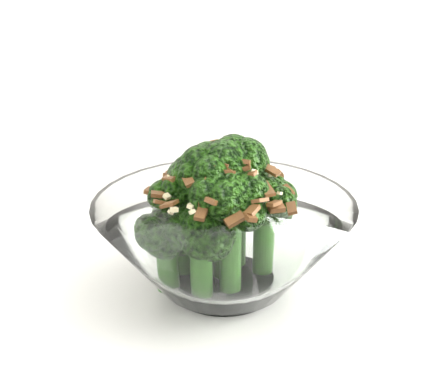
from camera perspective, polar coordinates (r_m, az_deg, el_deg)
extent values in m
cylinder|color=white|center=(0.54, 0.00, -8.61)|extent=(0.09, 0.09, 0.01)
cylinder|color=#255316|center=(0.53, -3.96, -4.96)|extent=(0.02, 0.02, 0.05)
sphere|color=#1F4B0E|center=(0.52, -4.07, -1.18)|extent=(0.05, 0.05, 0.05)
cylinder|color=#255316|center=(0.50, 0.59, -5.75)|extent=(0.02, 0.02, 0.07)
sphere|color=#1F4B0E|center=(0.48, 0.61, -0.82)|extent=(0.05, 0.05, 0.05)
cylinder|color=#255316|center=(0.53, 3.64, -4.83)|extent=(0.02, 0.02, 0.06)
sphere|color=#1F4B0E|center=(0.52, 3.74, -0.93)|extent=(0.04, 0.04, 0.04)
cylinder|color=#255316|center=(0.56, 3.79, -4.12)|extent=(0.02, 0.02, 0.04)
sphere|color=#1F4B0E|center=(0.55, 3.87, -1.28)|extent=(0.04, 0.04, 0.04)
cylinder|color=#255316|center=(0.51, -5.18, -7.06)|extent=(0.02, 0.02, 0.04)
sphere|color=#1F4B0E|center=(0.50, -5.30, -4.06)|extent=(0.04, 0.04, 0.04)
cylinder|color=#255316|center=(0.54, 1.10, -3.18)|extent=(0.02, 0.02, 0.08)
sphere|color=#1F4B0E|center=(0.52, 1.14, 1.81)|extent=(0.05, 0.05, 0.05)
cylinder|color=#255316|center=(0.53, -2.32, -4.10)|extent=(0.02, 0.02, 0.07)
sphere|color=#1F4B0E|center=(0.51, -2.41, 0.89)|extent=(0.05, 0.05, 0.05)
cylinder|color=#255316|center=(0.50, -2.08, -7.39)|extent=(0.02, 0.02, 0.05)
sphere|color=#1F4B0E|center=(0.48, -2.14, -3.76)|extent=(0.04, 0.04, 0.04)
cylinder|color=#255316|center=(0.52, 0.00, -3.89)|extent=(0.02, 0.02, 0.08)
sphere|color=#1F4B0E|center=(0.50, 0.00, 1.77)|extent=(0.05, 0.05, 0.05)
cube|color=brown|center=(0.54, -0.54, 2.82)|extent=(0.01, 0.01, 0.00)
cube|color=brown|center=(0.54, -4.91, 1.13)|extent=(0.01, 0.02, 0.01)
cube|color=brown|center=(0.48, 0.33, 2.36)|extent=(0.01, 0.01, 0.01)
cube|color=brown|center=(0.46, 2.57, -1.89)|extent=(0.01, 0.01, 0.01)
cube|color=brown|center=(0.48, 6.21, -1.66)|extent=(0.01, 0.02, 0.01)
cube|color=brown|center=(0.46, -1.50, -1.10)|extent=(0.02, 0.01, 0.00)
cube|color=brown|center=(0.54, -4.40, 1.60)|extent=(0.02, 0.01, 0.01)
cube|color=brown|center=(0.48, 1.99, 2.10)|extent=(0.01, 0.01, 0.01)
cube|color=brown|center=(0.52, 1.61, 3.18)|extent=(0.01, 0.01, 0.01)
cube|color=brown|center=(0.51, -0.60, 3.45)|extent=(0.02, 0.01, 0.01)
cube|color=brown|center=(0.50, 5.76, -0.10)|extent=(0.01, 0.01, 0.01)
cube|color=brown|center=(0.51, 0.66, 3.60)|extent=(0.01, 0.01, 0.01)
cube|color=brown|center=(0.53, 1.64, 2.39)|extent=(0.01, 0.02, 0.01)
cube|color=brown|center=(0.47, -1.79, -0.04)|extent=(0.02, 0.02, 0.01)
cube|color=brown|center=(0.53, 2.44, 2.47)|extent=(0.02, 0.01, 0.01)
cube|color=brown|center=(0.53, -1.42, 2.86)|extent=(0.02, 0.01, 0.01)
cube|color=brown|center=(0.46, -0.91, -1.02)|extent=(0.02, 0.02, 0.01)
cube|color=brown|center=(0.53, -1.24, 2.69)|extent=(0.02, 0.01, 0.01)
cube|color=brown|center=(0.56, 1.54, 1.50)|extent=(0.01, 0.02, 0.01)
cube|color=brown|center=(0.54, 2.84, 2.29)|extent=(0.01, 0.01, 0.01)
cube|color=brown|center=(0.56, 1.88, 1.59)|extent=(0.02, 0.01, 0.01)
cube|color=brown|center=(0.46, 1.01, -2.72)|extent=(0.02, 0.01, 0.01)
cube|color=brown|center=(0.45, 2.41, -2.48)|extent=(0.01, 0.01, 0.01)
cube|color=brown|center=(0.47, -0.63, 2.01)|extent=(0.01, 0.01, 0.01)
cube|color=brown|center=(0.48, -5.60, -1.19)|extent=(0.02, 0.01, 0.01)
cube|color=brown|center=(0.49, -5.92, -0.41)|extent=(0.01, 0.01, 0.00)
cube|color=brown|center=(0.52, -2.99, 2.66)|extent=(0.01, 0.01, 0.01)
cube|color=brown|center=(0.56, -0.09, 1.64)|extent=(0.01, 0.01, 0.01)
cube|color=brown|center=(0.48, 3.99, -0.12)|extent=(0.01, 0.02, 0.00)
cube|color=brown|center=(0.51, -0.58, 4.08)|extent=(0.01, 0.01, 0.01)
cube|color=brown|center=(0.50, -4.91, 1.11)|extent=(0.01, 0.02, 0.01)
cube|color=brown|center=(0.53, -4.79, 1.39)|extent=(0.02, 0.02, 0.01)
cube|color=brown|center=(0.47, -5.03, -1.29)|extent=(0.02, 0.02, 0.01)
cube|color=brown|center=(0.52, 4.18, 1.74)|extent=(0.01, 0.02, 0.01)
cube|color=brown|center=(0.50, 4.41, 1.78)|extent=(0.01, 0.02, 0.01)
cube|color=brown|center=(0.47, 3.34, -0.97)|extent=(0.02, 0.02, 0.01)
cube|color=brown|center=(0.52, 4.74, 1.31)|extent=(0.01, 0.01, 0.01)
cube|color=brown|center=(0.54, -0.98, 2.95)|extent=(0.01, 0.01, 0.00)
cube|color=brown|center=(0.50, -3.25, 2.21)|extent=(0.01, 0.01, 0.01)
cube|color=brown|center=(0.46, -2.13, -2.25)|extent=(0.01, 0.01, 0.01)
cube|color=brown|center=(0.47, 4.61, -1.24)|extent=(0.01, 0.01, 0.01)
cube|color=brown|center=(0.49, 3.92, 0.24)|extent=(0.01, 0.01, 0.01)
cube|color=brown|center=(0.53, 0.53, 2.91)|extent=(0.01, 0.01, 0.01)
cube|color=brown|center=(0.47, -1.35, 1.04)|extent=(0.01, 0.01, 0.01)
cube|color=brown|center=(0.48, 1.96, 2.60)|extent=(0.01, 0.01, 0.01)
cube|color=brown|center=(0.52, -3.52, 2.16)|extent=(0.01, 0.02, 0.01)
cube|color=brown|center=(0.47, 4.81, -1.66)|extent=(0.01, 0.01, 0.01)
cube|color=brown|center=(0.47, 0.08, 1.71)|extent=(0.02, 0.01, 0.01)
cube|color=brown|center=(0.51, -6.72, -0.08)|extent=(0.01, 0.01, 0.01)
cube|color=brown|center=(0.48, 0.60, 1.76)|extent=(0.01, 0.01, 0.01)
cube|color=brown|center=(0.54, 2.12, 2.54)|extent=(0.02, 0.01, 0.01)
cube|color=brown|center=(0.48, 2.13, 1.37)|extent=(0.02, 0.02, 0.01)
cube|color=brown|center=(0.52, 2.62, 2.34)|extent=(0.01, 0.01, 0.01)
cube|color=brown|center=(0.48, -3.25, 0.84)|extent=(0.01, 0.02, 0.01)
cube|color=beige|center=(0.51, 0.78, 3.89)|extent=(0.01, 0.01, 0.01)
cube|color=beige|center=(0.50, -4.95, 1.14)|extent=(0.01, 0.01, 0.00)
cube|color=beige|center=(0.55, 0.85, 2.35)|extent=(0.01, 0.01, 0.01)
cube|color=beige|center=(0.52, -4.61, 1.78)|extent=(0.00, 0.00, 0.00)
cube|color=beige|center=(0.49, 3.12, 2.61)|extent=(0.01, 0.01, 0.00)
cube|color=beige|center=(0.49, 2.20, 3.11)|extent=(0.01, 0.01, 0.01)
cube|color=beige|center=(0.54, 1.69, 2.76)|extent=(0.00, 0.00, 0.00)
cube|color=beige|center=(0.49, -3.85, 1.40)|extent=(0.00, 0.00, 0.00)
cube|color=beige|center=(0.49, 5.11, -0.29)|extent=(0.00, 0.00, 0.00)
cube|color=beige|center=(0.55, -1.01, 2.18)|extent=(0.00, 0.01, 0.00)
cube|color=beige|center=(0.47, -4.89, -2.02)|extent=(0.01, 0.00, 0.00)
cube|color=beige|center=(0.53, 1.99, 2.95)|extent=(0.00, 0.00, 0.00)
cube|color=beige|center=(0.54, -3.37, 2.05)|extent=(0.01, 0.01, 0.00)
cube|color=beige|center=(0.54, 2.34, 2.21)|extent=(0.01, 0.01, 0.00)
cube|color=beige|center=(0.48, 2.82, 1.52)|extent=(0.01, 0.01, 0.00)
cube|color=beige|center=(0.46, -3.06, -1.50)|extent=(0.01, 0.01, 0.01)
cube|color=beige|center=(0.51, 4.24, 1.42)|extent=(0.00, 0.00, 0.00)
cube|color=beige|center=(0.50, -3.05, 2.58)|extent=(0.01, 0.01, 0.01)
cube|color=beige|center=(0.50, -2.96, 2.91)|extent=(0.01, 0.01, 0.00)
cube|color=beige|center=(0.46, -2.92, -2.00)|extent=(0.01, 0.01, 0.01)
cube|color=beige|center=(0.49, -5.24, -0.59)|extent=(0.01, 0.01, 0.01)
cube|color=beige|center=(0.47, -4.57, -1.80)|extent=(0.01, 0.01, 0.00)
cube|color=beige|center=(0.52, 2.97, 2.79)|extent=(0.00, 0.01, 0.00)
cube|color=beige|center=(0.51, -0.91, 3.92)|extent=(0.00, 0.00, 0.00)
cube|color=beige|center=(0.52, 2.61, 2.58)|extent=(0.01, 0.01, 0.00)
cube|color=beige|center=(0.52, -2.45, 2.99)|extent=(0.00, 0.00, 0.00)
cube|color=beige|center=(0.51, -3.95, 2.22)|extent=(0.00, 0.00, 0.00)
cube|color=beige|center=(0.48, 2.74, 1.72)|extent=(0.00, 0.00, 0.00)
cube|color=beige|center=(0.51, -1.63, 3.40)|extent=(0.01, 0.01, 0.01)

